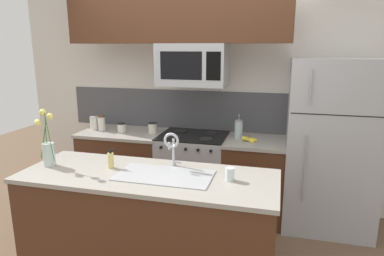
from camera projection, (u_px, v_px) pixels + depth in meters
ground_plane at (170, 251)px, 3.27m from camera, size 10.00×10.00×0.00m
rear_partition at (225, 98)px, 4.10m from camera, size 5.20×0.10×2.60m
splash_band at (200, 110)px, 4.15m from camera, size 3.36×0.01×0.48m
back_counter_left at (125, 167)px, 4.22m from camera, size 1.01×0.65×0.91m
back_counter_right at (254, 179)px, 3.84m from camera, size 0.68×0.65×0.91m
stove_range at (193, 173)px, 4.01m from camera, size 0.76×0.64×0.93m
microwave at (193, 65)px, 3.70m from camera, size 0.74×0.40×0.45m
upper_cabinet_band at (177, 14)px, 3.59m from camera, size 2.39×0.34×0.60m
refrigerator at (330, 146)px, 3.56m from camera, size 0.90×0.74×1.80m
storage_jar_tall at (94, 123)px, 4.20m from camera, size 0.10×0.10×0.16m
storage_jar_medium at (102, 123)px, 4.15m from camera, size 0.09×0.09×0.19m
storage_jar_short at (122, 128)px, 4.08m from camera, size 0.10×0.10×0.11m
storage_jar_squat at (153, 128)px, 4.04m from camera, size 0.11×0.11×0.13m
banana_bunch at (249, 139)px, 3.68m from camera, size 0.19×0.13×0.08m
french_press at (239, 129)px, 3.81m from camera, size 0.09×0.09×0.27m
island_counter at (149, 225)px, 2.85m from camera, size 2.07×0.77×0.91m
kitchen_sink at (165, 184)px, 2.72m from camera, size 0.76×0.40×0.16m
sink_faucet at (172, 145)px, 2.85m from camera, size 0.14×0.14×0.31m
dish_soap_bottle at (111, 160)px, 2.87m from camera, size 0.06×0.05×0.16m
drinking_glass at (230, 174)px, 2.60m from camera, size 0.07×0.07×0.10m
flower_vase at (48, 150)px, 2.90m from camera, size 0.21×0.12×0.49m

